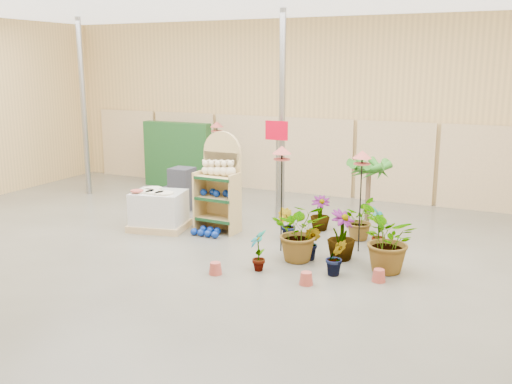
% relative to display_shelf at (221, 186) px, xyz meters
% --- Properties ---
extents(room, '(15.20, 12.10, 4.70)m').
position_rel_display_shelf_xyz_m(room, '(0.72, -1.08, 1.28)').
color(room, '#525045').
rests_on(room, ground).
extents(display_shelf, '(0.88, 0.58, 2.04)m').
position_rel_display_shelf_xyz_m(display_shelf, '(0.00, 0.00, 0.00)').
color(display_shelf, tan).
rests_on(display_shelf, ground).
extents(teddy_bears, '(0.76, 0.21, 0.33)m').
position_rel_display_shelf_xyz_m(teddy_bears, '(0.03, -0.10, 0.36)').
color(teddy_bears, beige).
rests_on(teddy_bears, display_shelf).
extents(gazing_balls_shelf, '(0.75, 0.26, 0.14)m').
position_rel_display_shelf_xyz_m(gazing_balls_shelf, '(-0.00, -0.13, -0.13)').
color(gazing_balls_shelf, navy).
rests_on(gazing_balls_shelf, display_shelf).
extents(gazing_balls_floor, '(0.63, 0.39, 0.15)m').
position_rel_display_shelf_xyz_m(gazing_balls_floor, '(-0.07, -0.47, -0.86)').
color(gazing_balls_floor, navy).
rests_on(gazing_balls_floor, ground).
extents(pallet_stack, '(1.28, 1.14, 0.83)m').
position_rel_display_shelf_xyz_m(pallet_stack, '(-1.20, -0.48, -0.54)').
color(pallet_stack, tan).
rests_on(pallet_stack, ground).
extents(charcoal_planters, '(0.80, 0.50, 1.00)m').
position_rel_display_shelf_xyz_m(charcoal_planters, '(-1.70, 1.09, -0.52)').
color(charcoal_planters, '#23242A').
rests_on(charcoal_planters, ground).
extents(trellis_stock, '(2.00, 0.30, 1.80)m').
position_rel_display_shelf_xyz_m(trellis_stock, '(-3.08, 3.21, -0.03)').
color(trellis_stock, '#18431B').
rests_on(trellis_stock, ground).
extents(offer_sign, '(0.50, 0.08, 2.20)m').
position_rel_display_shelf_xyz_m(offer_sign, '(0.82, 0.99, 0.64)').
color(offer_sign, gray).
rests_on(offer_sign, ground).
extents(bird_table_front, '(0.34, 0.34, 1.95)m').
position_rel_display_shelf_xyz_m(bird_table_front, '(1.64, -0.74, 0.87)').
color(bird_table_front, black).
rests_on(bird_table_front, ground).
extents(bird_table_right, '(0.34, 0.34, 1.87)m').
position_rel_display_shelf_xyz_m(bird_table_right, '(2.94, -0.17, 0.80)').
color(bird_table_right, black).
rests_on(bird_table_right, ground).
extents(bird_table_back, '(0.34, 0.34, 1.96)m').
position_rel_display_shelf_xyz_m(bird_table_back, '(-1.44, 2.52, 0.88)').
color(bird_table_back, black).
rests_on(bird_table_back, ground).
extents(palm, '(0.70, 0.70, 1.59)m').
position_rel_display_shelf_xyz_m(palm, '(2.76, 1.15, 0.42)').
color(palm, brown).
rests_on(palm, ground).
extents(potted_plant_1, '(0.37, 0.32, 0.62)m').
position_rel_display_shelf_xyz_m(potted_plant_1, '(2.31, -0.98, -0.62)').
color(potted_plant_1, '#246419').
rests_on(potted_plant_1, ground).
extents(potted_plant_2, '(1.15, 1.07, 1.06)m').
position_rel_display_shelf_xyz_m(potted_plant_2, '(2.14, -1.08, -0.40)').
color(potted_plant_2, '#246419').
rests_on(potted_plant_2, ground).
extents(potted_plant_3, '(0.62, 0.62, 0.88)m').
position_rel_display_shelf_xyz_m(potted_plant_3, '(2.77, -0.71, -0.49)').
color(potted_plant_3, '#246419').
rests_on(potted_plant_3, ground).
extents(potted_plant_4, '(0.34, 0.46, 0.81)m').
position_rel_display_shelf_xyz_m(potted_plant_4, '(3.25, 0.08, -0.53)').
color(potted_plant_4, '#246419').
rests_on(potted_plant_4, ground).
extents(potted_plant_5, '(0.35, 0.29, 0.63)m').
position_rel_display_shelf_xyz_m(potted_plant_5, '(1.50, -0.10, -0.62)').
color(potted_plant_5, '#246419').
rests_on(potted_plant_5, ground).
extents(potted_plant_6, '(0.78, 0.85, 0.79)m').
position_rel_display_shelf_xyz_m(potted_plant_6, '(2.73, 0.57, -0.54)').
color(potted_plant_6, '#246419').
rests_on(potted_plant_6, ground).
extents(potted_plant_8, '(0.40, 0.45, 0.70)m').
position_rel_display_shelf_xyz_m(potted_plant_8, '(1.69, -1.83, -0.58)').
color(potted_plant_8, '#246419').
rests_on(potted_plant_8, ground).
extents(potted_plant_9, '(0.43, 0.40, 0.62)m').
position_rel_display_shelf_xyz_m(potted_plant_9, '(2.92, -1.51, -0.62)').
color(potted_plant_9, '#246419').
rests_on(potted_plant_9, ground).
extents(potted_plant_10, '(0.98, 1.10, 1.12)m').
position_rel_display_shelf_xyz_m(potted_plant_10, '(3.66, -1.05, -0.37)').
color(potted_plant_10, '#246419').
rests_on(potted_plant_10, ground).
extents(potted_plant_11, '(0.51, 0.51, 0.71)m').
position_rel_display_shelf_xyz_m(potted_plant_11, '(1.86, 0.85, -0.58)').
color(potted_plant_11, '#246419').
rests_on(potted_plant_11, ground).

